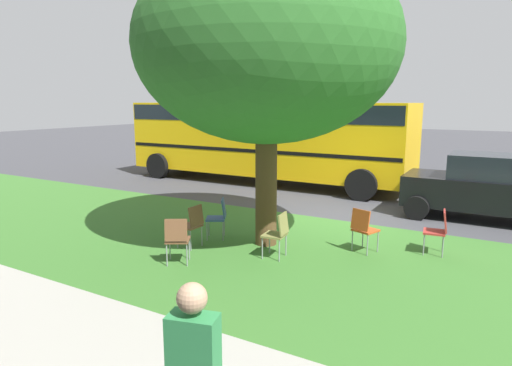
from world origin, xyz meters
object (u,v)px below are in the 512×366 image
at_px(chair_4, 363,227).
at_px(chair_5, 192,223).
at_px(chair_0, 219,215).
at_px(school_bus, 264,134).
at_px(chair_2, 177,237).
at_px(chair_1, 278,231).
at_px(parked_car, 485,187).
at_px(street_tree, 267,46).
at_px(chair_3, 439,228).

distance_m(chair_4, chair_5, 3.40).
distance_m(chair_0, school_bus, 6.99).
height_order(chair_2, chair_5, same).
distance_m(chair_1, parked_car, 5.99).
distance_m(chair_2, chair_4, 3.58).
bearing_deg(parked_car, chair_1, 57.73).
bearing_deg(street_tree, chair_5, 39.13).
bearing_deg(street_tree, chair_1, 133.59).
distance_m(chair_2, parked_car, 7.79).
distance_m(chair_1, chair_3, 3.12).
height_order(street_tree, chair_4, street_tree).
distance_m(chair_0, parked_car, 6.70).
bearing_deg(school_bus, chair_4, 132.98).
relative_size(chair_5, parked_car, 0.24).
bearing_deg(chair_4, parked_car, -115.56).
height_order(chair_3, parked_car, parked_car).
xyz_separation_m(chair_5, parked_car, (-4.97, -5.39, 0.32)).
bearing_deg(chair_3, school_bus, -37.74).
xyz_separation_m(street_tree, school_bus, (3.49, -6.27, -2.21)).
bearing_deg(chair_0, street_tree, -170.97).
bearing_deg(chair_4, chair_1, 40.32).
relative_size(street_tree, chair_5, 6.68).
height_order(chair_3, chair_4, same).
relative_size(chair_0, chair_5, 1.00).
distance_m(street_tree, chair_3, 4.83).
xyz_separation_m(chair_0, chair_1, (-1.66, 0.46, 0.00)).
bearing_deg(chair_1, chair_0, -15.47).
bearing_deg(chair_4, school_bus, -47.02).
xyz_separation_m(chair_4, chair_5, (3.08, 1.43, 0.00)).
relative_size(chair_1, chair_4, 1.00).
distance_m(chair_3, parked_car, 3.40).
relative_size(chair_4, school_bus, 0.08).
xyz_separation_m(chair_4, school_bus, (5.40, -5.79, 1.24)).
relative_size(chair_2, chair_3, 1.00).
bearing_deg(chair_2, chair_1, -139.51).
height_order(chair_5, parked_car, parked_car).
xyz_separation_m(chair_0, chair_3, (-4.26, -1.27, 0.00)).
height_order(chair_0, chair_4, same).
height_order(chair_1, chair_3, same).
bearing_deg(chair_0, chair_1, 164.53).
xyz_separation_m(chair_3, chair_4, (1.29, 0.62, 0.00)).
height_order(chair_2, parked_car, parked_car).
height_order(street_tree, chair_2, street_tree).
relative_size(street_tree, parked_car, 1.59).
bearing_deg(chair_1, chair_3, -146.35).
height_order(parked_car, school_bus, school_bus).
xyz_separation_m(street_tree, chair_5, (1.18, 0.96, -3.45)).
height_order(chair_0, chair_1, same).
bearing_deg(chair_3, chair_2, 36.21).
distance_m(street_tree, chair_5, 3.77).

